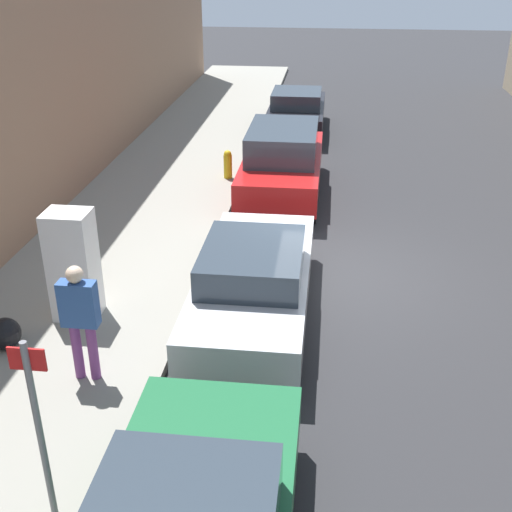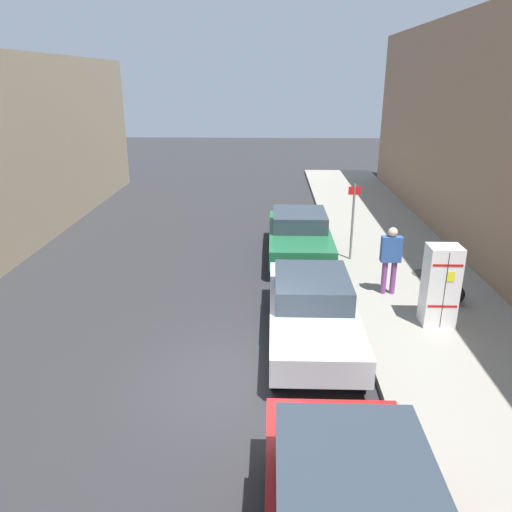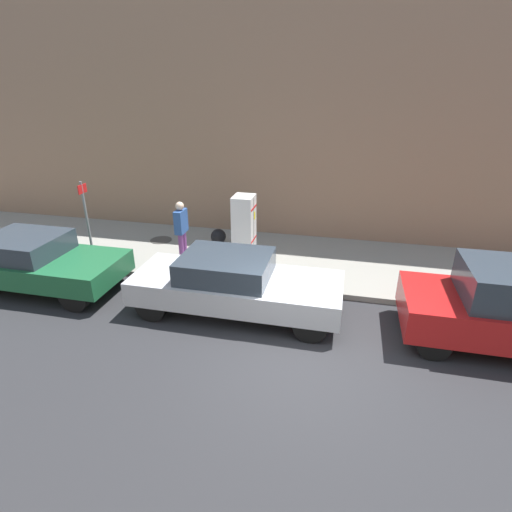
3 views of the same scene
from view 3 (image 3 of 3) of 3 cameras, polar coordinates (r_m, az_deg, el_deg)
name	(u,v)px [view 3 (image 3 of 3)]	position (r m, az deg, el deg)	size (l,w,h in m)	color
ground_plane	(301,362)	(8.00, 6.48, -14.80)	(80.00, 80.00, 0.00)	#28282B
sidewalk_slab	(320,263)	(11.86, 9.19, -0.94)	(3.87, 44.00, 0.15)	gray
building_facade_near	(335,124)	(13.87, 11.24, 18.02)	(2.13, 39.60, 7.38)	#937056
discarded_refrigerator	(244,227)	(11.66, -1.73, 4.21)	(0.71, 0.59, 1.84)	white
manhole_cover	(161,240)	(13.53, -13.42, 2.25)	(0.70, 0.70, 0.02)	#47443F
street_sign_post	(87,218)	(12.16, -23.02, 5.08)	(0.36, 0.07, 2.33)	slate
trash_bag	(218,236)	(12.86, -5.39, 2.81)	(0.49, 0.49, 0.49)	black
pedestrian_walking_far	(181,227)	(11.47, -10.62, 4.09)	(0.51, 0.24, 1.77)	#7A3D7F
parked_sedan_green	(33,261)	(11.67, -29.23, -0.64)	(1.88, 4.51, 1.42)	#1E6038
parked_sedan_silver	(234,283)	(9.13, -3.13, -3.93)	(1.80, 4.75, 1.40)	silver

